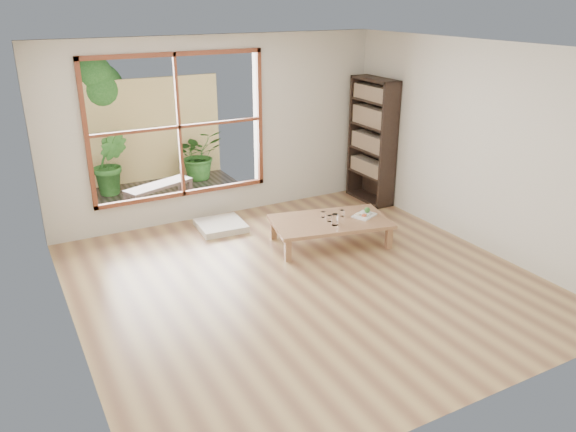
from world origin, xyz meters
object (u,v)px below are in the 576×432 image
bookshelf (372,141)px  food_tray (365,214)px  low_table (330,223)px  garden_bench (159,188)px

bookshelf → food_tray: size_ratio=5.17×
low_table → food_tray: 0.50m
food_tray → garden_bench: size_ratio=0.33×
low_table → food_tray: food_tray is taller
garden_bench → bookshelf: bearing=-43.5°
low_table → bookshelf: (1.49, 1.16, 0.67)m
bookshelf → garden_bench: bearing=157.5°
bookshelf → food_tray: bearing=-128.7°
low_table → garden_bench: 2.91m
bookshelf → food_tray: bookshelf is taller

